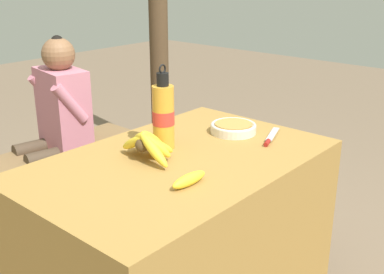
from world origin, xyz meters
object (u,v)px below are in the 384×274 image
(water_bottle, at_px, (163,116))
(wooden_bench, at_px, (36,168))
(loose_banana_front, at_px, (189,180))
(seated_vendor, at_px, (56,117))
(banana_bunch_ripe, at_px, (147,144))
(serving_bowl, at_px, (233,127))
(knife, at_px, (270,138))

(water_bottle, bearing_deg, wooden_bench, 89.74)
(loose_banana_front, height_order, seated_vendor, seated_vendor)
(banana_bunch_ripe, bearing_deg, seated_vendor, 74.93)
(serving_bowl, xyz_separation_m, knife, (0.02, -0.18, -0.01))
(serving_bowl, xyz_separation_m, seated_vendor, (-0.19, 1.13, -0.14))
(seated_vendor, bearing_deg, banana_bunch_ripe, 84.59)
(water_bottle, distance_m, wooden_bench, 1.18)
(serving_bowl, distance_m, loose_banana_front, 0.59)
(knife, bearing_deg, seated_vendor, 77.94)
(banana_bunch_ripe, bearing_deg, water_bottle, 16.09)
(banana_bunch_ripe, relative_size, wooden_bench, 0.22)
(knife, bearing_deg, loose_banana_front, 162.34)
(seated_vendor, bearing_deg, loose_banana_front, 84.71)
(water_bottle, bearing_deg, knife, -38.09)
(water_bottle, xyz_separation_m, knife, (0.36, -0.29, -0.13))
(wooden_bench, relative_size, seated_vendor, 1.22)
(water_bottle, relative_size, loose_banana_front, 2.19)
(serving_bowl, bearing_deg, knife, -84.32)
(water_bottle, bearing_deg, serving_bowl, -16.46)
(banana_bunch_ripe, relative_size, water_bottle, 0.83)
(water_bottle, relative_size, wooden_bench, 0.26)
(serving_bowl, xyz_separation_m, water_bottle, (-0.35, 0.10, 0.12))
(seated_vendor, bearing_deg, water_bottle, 90.94)
(loose_banana_front, height_order, wooden_bench, loose_banana_front)
(banana_bunch_ripe, height_order, loose_banana_front, banana_bunch_ripe)
(banana_bunch_ripe, distance_m, seated_vendor, 1.12)
(water_bottle, height_order, knife, water_bottle)
(loose_banana_front, bearing_deg, water_bottle, 57.56)
(knife, bearing_deg, wooden_bench, 84.06)
(water_bottle, xyz_separation_m, wooden_bench, (0.00, 1.06, -0.53))
(banana_bunch_ripe, xyz_separation_m, knife, (0.49, -0.25, -0.05))
(banana_bunch_ripe, relative_size, serving_bowl, 1.41)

